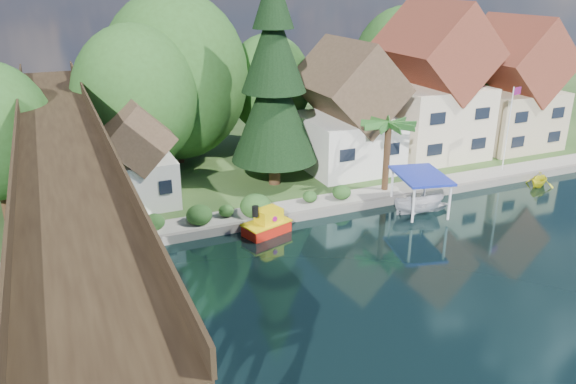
% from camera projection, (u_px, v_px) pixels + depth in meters
% --- Properties ---
extents(ground, '(140.00, 140.00, 0.00)m').
position_uv_depth(ground, '(371.00, 267.00, 33.47)').
color(ground, black).
rests_on(ground, ground).
extents(bank, '(140.00, 52.00, 0.50)m').
position_uv_depth(bank, '(212.00, 130.00, 62.48)').
color(bank, '#27481C').
rests_on(bank, ground).
extents(seawall, '(60.00, 0.40, 0.62)m').
position_uv_depth(seawall, '(361.00, 205.00, 41.69)').
color(seawall, slate).
rests_on(seawall, ground).
extents(promenade, '(50.00, 2.60, 0.06)m').
position_uv_depth(promenade, '(375.00, 193.00, 43.46)').
color(promenade, gray).
rests_on(promenade, bank).
extents(trestle_bridge, '(4.12, 44.18, 9.30)m').
position_uv_depth(trestle_bridge, '(69.00, 194.00, 30.03)').
color(trestle_bridge, black).
rests_on(trestle_bridge, ground).
extents(house_left, '(7.64, 8.64, 11.02)m').
position_uv_depth(house_left, '(347.00, 115.00, 47.91)').
color(house_left, silver).
rests_on(house_left, bank).
extents(house_center, '(8.65, 9.18, 13.89)m').
position_uv_depth(house_center, '(431.00, 91.00, 51.21)').
color(house_center, beige).
rests_on(house_center, bank).
extents(house_right, '(8.15, 8.64, 12.45)m').
position_uv_depth(house_right, '(510.00, 92.00, 54.35)').
color(house_right, '#BFAE89').
rests_on(house_right, bank).
extents(shed, '(5.09, 5.40, 7.85)m').
position_uv_depth(shed, '(137.00, 160.00, 40.42)').
color(shed, silver).
rests_on(shed, bank).
extents(bg_trees, '(49.90, 13.30, 10.57)m').
position_uv_depth(bg_trees, '(259.00, 85.00, 49.40)').
color(bg_trees, '#382314').
rests_on(bg_trees, bank).
extents(shrubs, '(15.76, 2.47, 1.70)m').
position_uv_depth(shrubs, '(246.00, 206.00, 39.24)').
color(shrubs, '#204519').
rests_on(shrubs, bank).
extents(conifer, '(6.82, 6.82, 16.80)m').
position_uv_depth(conifer, '(274.00, 84.00, 42.65)').
color(conifer, '#382314').
rests_on(conifer, bank).
extents(palm_tree, '(5.32, 5.32, 5.85)m').
position_uv_depth(palm_tree, '(389.00, 127.00, 42.36)').
color(palm_tree, '#382314').
rests_on(palm_tree, bank).
extents(flagpole, '(1.11, 0.33, 7.26)m').
position_uv_depth(flagpole, '(510.00, 120.00, 47.07)').
color(flagpole, white).
rests_on(flagpole, bank).
extents(tugboat, '(3.55, 2.63, 2.30)m').
position_uv_depth(tugboat, '(267.00, 224.00, 37.65)').
color(tugboat, red).
rests_on(tugboat, ground).
extents(boat_white_a, '(4.44, 3.82, 0.78)m').
position_uv_depth(boat_white_a, '(424.00, 204.00, 41.71)').
color(boat_white_a, silver).
rests_on(boat_white_a, ground).
extents(boat_canopy, '(4.21, 5.31, 3.03)m').
position_uv_depth(boat_canopy, '(419.00, 197.00, 40.63)').
color(boat_canopy, silver).
rests_on(boat_canopy, ground).
extents(boat_yellow, '(3.44, 3.30, 1.40)m').
position_uv_depth(boat_yellow, '(540.00, 178.00, 46.22)').
color(boat_yellow, yellow).
rests_on(boat_yellow, ground).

